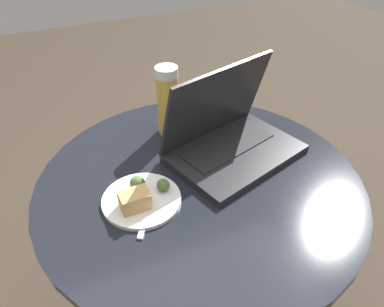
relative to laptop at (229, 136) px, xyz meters
name	(u,v)px	position (x,y,z in m)	size (l,w,h in m)	color
table	(199,223)	(-0.11, -0.07, -0.19)	(0.76, 0.76, 0.56)	#515156
laptop	(229,136)	(0.00, 0.00, 0.00)	(0.36, 0.30, 0.22)	#232326
beer_glass	(168,101)	(-0.10, 0.15, 0.05)	(0.06, 0.06, 0.19)	gold
snack_plate	(141,198)	(-0.26, -0.08, -0.03)	(0.17, 0.17, 0.05)	white
fork	(149,205)	(-0.25, -0.10, -0.04)	(0.10, 0.15, 0.00)	silver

